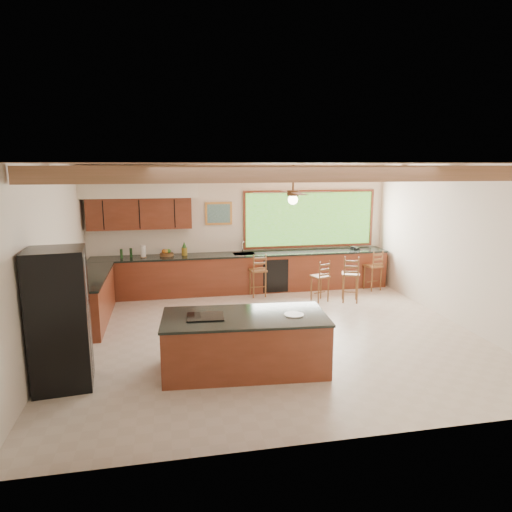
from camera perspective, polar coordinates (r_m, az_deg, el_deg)
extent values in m
plane|color=beige|center=(8.27, 1.93, -9.79)|extent=(7.20, 7.20, 0.00)
cube|color=silver|center=(11.01, -1.84, 3.60)|extent=(7.20, 0.04, 3.00)
cube|color=silver|center=(4.84, 10.82, -6.67)|extent=(7.20, 0.04, 3.00)
cube|color=silver|center=(7.88, -24.43, -0.53)|extent=(0.04, 6.50, 3.00)
cube|color=silver|center=(9.35, 24.05, 1.23)|extent=(0.04, 6.50, 3.00)
cube|color=#986B4C|center=(7.72, 2.09, 11.47)|extent=(7.20, 6.50, 0.04)
cube|color=#A87254|center=(6.17, 5.52, 10.17)|extent=(7.10, 0.15, 0.22)
cube|color=#A87254|center=(8.20, 1.27, 10.49)|extent=(7.10, 0.15, 0.22)
cube|color=#A87254|center=(9.97, -0.99, 10.64)|extent=(7.10, 0.15, 0.22)
cube|color=brown|center=(10.64, -14.32, 5.16)|extent=(2.30, 0.35, 0.70)
cube|color=white|center=(10.53, -14.50, 8.36)|extent=(2.60, 0.50, 0.48)
cylinder|color=#FFEABF|center=(10.61, -18.24, 6.93)|extent=(0.10, 0.10, 0.01)
cylinder|color=#FFEABF|center=(10.53, -10.60, 7.27)|extent=(0.10, 0.10, 0.01)
cube|color=#6CA73B|center=(11.35, 6.71, 4.63)|extent=(3.20, 0.04, 1.30)
cube|color=#CC883E|center=(10.86, -4.70, 5.32)|extent=(0.64, 0.03, 0.54)
cube|color=#3A6852|center=(10.84, -4.69, 5.31)|extent=(0.54, 0.01, 0.44)
cube|color=brown|center=(10.87, -1.51, -2.18)|extent=(7.00, 0.65, 0.88)
cube|color=black|center=(10.77, -1.53, 0.20)|extent=(7.04, 0.69, 0.04)
cube|color=brown|center=(9.34, -20.01, -5.15)|extent=(0.65, 2.35, 0.88)
cube|color=black|center=(9.23, -20.21, -2.41)|extent=(0.69, 2.39, 0.04)
cube|color=black|center=(10.70, 2.49, -2.52)|extent=(0.60, 0.02, 0.78)
cube|color=silver|center=(10.77, -1.53, 0.22)|extent=(0.50, 0.38, 0.03)
cylinder|color=silver|center=(10.94, -1.71, 1.27)|extent=(0.03, 0.03, 0.30)
cylinder|color=silver|center=(10.82, -1.62, 1.86)|extent=(0.03, 0.20, 0.03)
cylinder|color=silver|center=(10.61, -13.92, 0.57)|extent=(0.11, 0.11, 0.28)
cylinder|color=#1A3C18|center=(10.65, -16.48, 0.28)|extent=(0.06, 0.06, 0.21)
cylinder|color=#1A3C18|center=(10.72, -15.36, 0.41)|extent=(0.06, 0.06, 0.21)
cube|color=black|center=(11.51, 12.29, 0.98)|extent=(0.23, 0.21, 0.09)
cube|color=brown|center=(6.82, -1.40, -10.91)|extent=(2.42, 1.25, 0.80)
cube|color=black|center=(6.68, -1.41, -7.60)|extent=(2.46, 1.29, 0.04)
cube|color=black|center=(6.64, -6.36, -7.53)|extent=(0.55, 0.45, 0.02)
cylinder|color=silver|center=(6.72, 4.76, -7.30)|extent=(0.29, 0.29, 0.01)
cube|color=black|center=(6.70, -23.35, -7.24)|extent=(0.81, 0.80, 1.91)
cube|color=silver|center=(6.63, -20.19, -7.19)|extent=(0.03, 0.05, 1.75)
cube|color=brown|center=(10.43, 0.22, -1.79)|extent=(0.39, 0.39, 0.04)
cylinder|color=brown|center=(10.35, -0.41, -3.70)|extent=(0.03, 0.03, 0.59)
cylinder|color=brown|center=(10.40, 1.15, -3.62)|extent=(0.03, 0.03, 0.59)
cylinder|color=brown|center=(10.62, -0.70, -3.31)|extent=(0.03, 0.03, 0.59)
cylinder|color=brown|center=(10.67, 0.82, -3.23)|extent=(0.03, 0.03, 0.59)
cube|color=brown|center=(10.16, 8.02, -2.53)|extent=(0.42, 0.42, 0.04)
cylinder|color=brown|center=(10.07, 7.50, -4.36)|extent=(0.03, 0.03, 0.55)
cylinder|color=brown|center=(10.16, 8.92, -4.26)|extent=(0.03, 0.03, 0.55)
cylinder|color=brown|center=(10.31, 7.03, -3.97)|extent=(0.03, 0.03, 0.55)
cylinder|color=brown|center=(10.40, 8.43, -3.88)|extent=(0.03, 0.03, 0.55)
cube|color=brown|center=(11.33, 14.43, -1.19)|extent=(0.44, 0.44, 0.04)
cylinder|color=brown|center=(11.22, 14.01, -2.90)|extent=(0.03, 0.03, 0.58)
cylinder|color=brown|center=(11.34, 15.29, -2.82)|extent=(0.03, 0.03, 0.58)
cylinder|color=brown|center=(11.46, 13.43, -2.57)|extent=(0.03, 0.03, 0.58)
cylinder|color=brown|center=(11.58, 14.68, -2.49)|extent=(0.03, 0.03, 0.58)
cube|color=brown|center=(10.23, 11.74, -2.21)|extent=(0.47, 0.47, 0.04)
cylinder|color=brown|center=(10.12, 11.22, -4.23)|extent=(0.04, 0.04, 0.61)
cylinder|color=brown|center=(10.23, 12.75, -4.12)|extent=(0.04, 0.04, 0.61)
cylinder|color=brown|center=(10.38, 10.61, -3.81)|extent=(0.04, 0.04, 0.61)
cylinder|color=brown|center=(10.49, 12.10, -3.70)|extent=(0.04, 0.04, 0.61)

